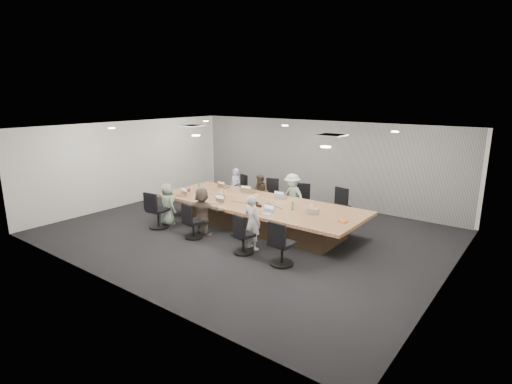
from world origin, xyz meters
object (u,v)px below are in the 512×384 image
Objects in this scene: chair_3 at (339,210)px; chair_2 at (298,203)px; chair_6 at (243,238)px; laptop_6 at (266,214)px; bottle_green_left at (199,183)px; stapler at (259,206)px; person_4 at (168,204)px; canvas_bag at (313,211)px; chair_4 at (158,213)px; laptop_0 at (224,187)px; laptop_4 at (182,195)px; chair_5 at (193,225)px; chair_7 at (282,247)px; laptop_1 at (250,192)px; mug_brown at (189,190)px; person_1 at (261,193)px; chair_0 at (242,193)px; snack_packet at (343,221)px; person_0 at (235,187)px; laptop_5 at (216,203)px; laptop_2 at (282,197)px; bottle_green_right at (293,206)px; person_2 at (292,196)px; person_5 at (202,211)px; conference_table at (258,214)px; chair_1 at (267,197)px; bottle_clear at (222,192)px.

chair_2 is at bearing 11.23° from chair_3.
chair_6 is 0.97m from laptop_6.
bottle_green_left is (-4.28, -1.36, 0.44)m from chair_3.
person_4 is at bearing -149.35° from stapler.
canvas_bag is at bearing -153.75° from person_4.
chair_4 is 2.53m from laptop_0.
laptop_4 and laptop_6 have the same top height.
laptop_6 is (-0.80, -2.50, 0.33)m from chair_3.
chair_2 is at bearing 79.61° from chair_5.
canvas_bag is at bearing 97.90° from chair_7.
mug_brown is at bearing 24.30° from laptop_1.
person_1 is 6.81× the size of stapler.
laptop_6 reaches higher than chair_0.
snack_packet is at bearing -31.07° from person_1.
chair_7 is at bearing -176.59° from person_4.
laptop_6 is at bearing 88.33° from chair_2.
person_0 is at bearing 97.59° from laptop_4.
laptop_5 is at bearing -179.56° from laptop_6.
person_1 is (1.06, 0.55, -0.16)m from laptop_0.
bottle_green_left is (-2.91, -0.46, 0.11)m from laptop_2.
bottle_green_right is at bearing 91.79° from chair_6.
chair_7 is 4.15× the size of snack_packet.
person_2 reaches higher than bottle_green_right.
person_5 is at bearing -171.78° from person_4.
chair_5 is (-1.10, -3.40, -0.02)m from chair_2.
chair_2 is at bearing -124.11° from person_5.
laptop_1 is 1.52× the size of bottle_green_left.
mug_brown is (-2.70, -1.67, 0.11)m from person_2.
chair_1 is (-0.91, 1.70, -0.01)m from conference_table.
bottle_clear is at bearing -174.18° from conference_table.
laptop_0 is 4.73m from snack_packet.
person_0 is (-1.14, 3.05, 0.27)m from chair_5.
person_1 is 1.18m from person_2.
stapler is at bearing -25.33° from person_0.
chair_4 is at bearing -166.96° from chair_6.
laptop_0 is at bearing -78.22° from person_0.
laptop_2 is at bearing -2.02° from person_0.
chair_0 is 3.10m from stapler.
person_5 is at bearing 6.83° from chair_4.
chair_3 is at bearing 96.93° from chair_7.
bottle_clear is at bearing -123.14° from person_2.
person_1 is 2.78m from laptop_6.
person_1 is (-2.85, 3.05, 0.18)m from chair_7.
chair_5 is at bearing 128.39° from chair_0.
person_2 is at bearing -167.18° from laptop_1.
bottle_clear is at bearing -85.41° from person_5.
chair_6 is 0.64× the size of person_1.
laptop_0 and laptop_6 have the same top height.
person_2 reaches higher than laptop_6.
laptop_6 is at bearing 83.55° from chair_3.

